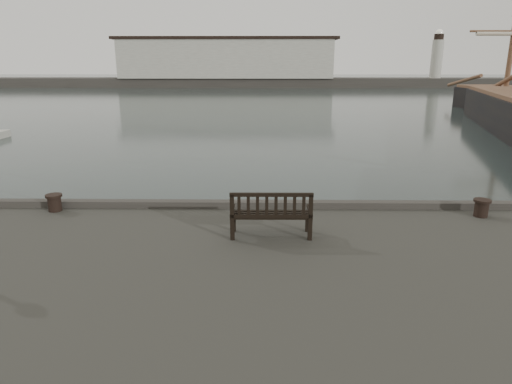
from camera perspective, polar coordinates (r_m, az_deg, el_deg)
ground at (r=13.25m, az=0.47°, el=-8.17°), size 400.00×400.00×0.00m
breakwater at (r=104.20m, az=-1.77°, el=15.33°), size 140.00×9.50×12.20m
bench at (r=10.42m, az=1.88°, el=-3.78°), size 1.84×0.65×1.06m
bollard_left at (r=13.34m, az=-23.88°, el=-1.23°), size 0.49×0.49×0.46m
bollard_right at (r=13.12m, az=26.36°, el=-1.80°), size 0.52×0.52×0.46m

